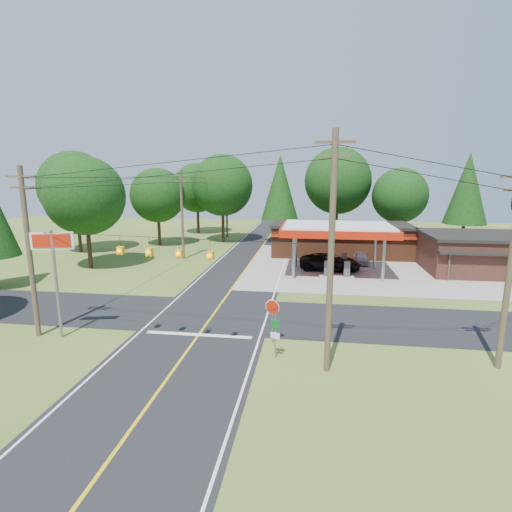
# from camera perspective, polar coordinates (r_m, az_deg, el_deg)

# --- Properties ---
(ground) EXTENTS (120.00, 120.00, 0.00)m
(ground) POSITION_cam_1_polar(r_m,az_deg,el_deg) (27.98, -6.13, -8.36)
(ground) COLOR #436122
(ground) RESTS_ON ground
(main_highway) EXTENTS (8.00, 120.00, 0.02)m
(main_highway) POSITION_cam_1_polar(r_m,az_deg,el_deg) (27.98, -6.13, -8.34)
(main_highway) COLOR black
(main_highway) RESTS_ON ground
(cross_road) EXTENTS (70.00, 7.00, 0.02)m
(cross_road) POSITION_cam_1_polar(r_m,az_deg,el_deg) (27.97, -6.13, -8.33)
(cross_road) COLOR black
(cross_road) RESTS_ON ground
(lane_center_yellow) EXTENTS (0.15, 110.00, 0.00)m
(lane_center_yellow) POSITION_cam_1_polar(r_m,az_deg,el_deg) (27.97, -6.13, -8.31)
(lane_center_yellow) COLOR yellow
(lane_center_yellow) RESTS_ON main_highway
(gas_canopy) EXTENTS (10.60, 7.40, 4.88)m
(gas_canopy) POSITION_cam_1_polar(r_m,az_deg,el_deg) (38.92, 11.54, 3.57)
(gas_canopy) COLOR gray
(gas_canopy) RESTS_ON ground
(convenience_store) EXTENTS (16.40, 7.55, 3.80)m
(convenience_store) POSITION_cam_1_polar(r_m,az_deg,el_deg) (49.18, 11.92, 2.40)
(convenience_store) COLOR brown
(convenience_store) RESTS_ON ground
(utility_pole_near_right) EXTENTS (1.80, 0.30, 11.50)m
(utility_pole_near_right) POSITION_cam_1_polar(r_m,az_deg,el_deg) (18.85, 10.68, 0.56)
(utility_pole_near_right) COLOR #473828
(utility_pole_near_right) RESTS_ON ground
(utility_pole_near_left) EXTENTS (1.80, 0.30, 10.00)m
(utility_pole_near_left) POSITION_cam_1_polar(r_m,az_deg,el_deg) (26.40, -29.66, 0.67)
(utility_pole_near_left) COLOR #473828
(utility_pole_near_left) RESTS_ON ground
(utility_pole_far_left) EXTENTS (1.80, 0.30, 10.00)m
(utility_pole_far_left) POSITION_cam_1_polar(r_m,az_deg,el_deg) (46.07, -10.52, 5.98)
(utility_pole_far_left) COLOR #473828
(utility_pole_far_left) RESTS_ON ground
(utility_pole_right_b) EXTENTS (1.80, 0.30, 10.00)m
(utility_pole_right_b) POSITION_cam_1_polar(r_m,az_deg,el_deg) (22.51, 32.58, -1.27)
(utility_pole_right_b) COLOR #473828
(utility_pole_right_b) RESTS_ON ground
(utility_pole_north) EXTENTS (0.30, 0.30, 9.50)m
(utility_pole_north) POSITION_cam_1_polar(r_m,az_deg,el_deg) (62.07, -4.20, 7.09)
(utility_pole_north) COLOR #473828
(utility_pole_north) RESTS_ON ground
(overhead_beacons) EXTENTS (17.04, 2.04, 1.03)m
(overhead_beacons) POSITION_cam_1_polar(r_m,az_deg,el_deg) (21.17, -13.08, 2.34)
(overhead_beacons) COLOR black
(overhead_beacons) RESTS_ON ground
(treeline_backdrop) EXTENTS (70.27, 51.59, 13.30)m
(treeline_backdrop) POSITION_cam_1_polar(r_m,az_deg,el_deg) (49.88, 1.40, 9.21)
(treeline_backdrop) COLOR #332316
(treeline_backdrop) RESTS_ON ground
(suv_car) EXTENTS (6.67, 6.67, 1.69)m
(suv_car) POSITION_cam_1_polar(r_m,az_deg,el_deg) (40.96, 10.53, -0.87)
(suv_car) COLOR black
(suv_car) RESTS_ON ground
(sedan_car) EXTENTS (3.59, 3.59, 1.22)m
(sedan_car) POSITION_cam_1_polar(r_m,az_deg,el_deg) (44.84, 14.80, -0.29)
(sedan_car) COLOR silver
(sedan_car) RESTS_ON ground
(big_stop_sign) EXTENTS (2.34, 0.64, 6.42)m
(big_stop_sign) POSITION_cam_1_polar(r_m,az_deg,el_deg) (25.59, -26.91, -0.45)
(big_stop_sign) COLOR gray
(big_stop_sign) RESTS_ON ground
(octagonal_stop_sign) EXTENTS (0.85, 0.38, 2.62)m
(octagonal_stop_sign) POSITION_cam_1_polar(r_m,az_deg,el_deg) (22.74, 2.35, -7.78)
(octagonal_stop_sign) COLOR gray
(octagonal_stop_sign) RESTS_ON ground
(route_sign_post) EXTENTS (0.49, 0.14, 2.44)m
(route_sign_post) POSITION_cam_1_polar(r_m,az_deg,el_deg) (21.12, 2.77, -10.79)
(route_sign_post) COLOR gray
(route_sign_post) RESTS_ON ground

